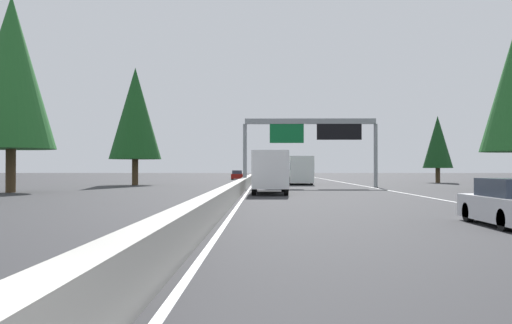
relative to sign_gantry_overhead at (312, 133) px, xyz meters
The scene contains 13 objects.
ground_plane 12.82m from the sign_gantry_overhead, 30.92° to the left, with size 320.00×320.00×0.00m, color #2D2D30.
median_barrier 31.09m from the sign_gantry_overhead, 11.89° to the left, with size 180.00×0.56×0.90m, color #9E9B93.
shoulder_stripe_right 21.44m from the sign_gantry_overhead, 15.28° to the right, with size 160.00×0.16×0.01m, color silver.
shoulder_stripe_median 21.52m from the sign_gantry_overhead, 16.07° to the left, with size 160.00×0.16×0.01m, color silver.
sign_gantry_overhead is the anchor object (origin of this frame).
sedan_near_right 36.26m from the sign_gantry_overhead, behind, with size 4.40×1.80×1.47m.
box_truck_near_center 14.61m from the sign_gantry_overhead, 163.03° to the left, with size 8.50×2.40×2.95m.
bus_mid_right 12.37m from the sign_gantry_overhead, ahead, with size 11.50×2.55×3.10m.
pickup_distant_a 56.09m from the sign_gantry_overhead, ahead, with size 5.60×2.00×1.86m.
oncoming_near 38.34m from the sign_gantry_overhead, 13.35° to the left, with size 4.40×1.80×1.47m.
conifer_right_mid 24.04m from the sign_gantry_overhead, 45.02° to the right, with size 3.65×3.65×8.30m.
conifer_left_near 26.35m from the sign_gantry_overhead, 117.12° to the left, with size 6.44×6.44×14.64m.
conifer_left_mid 19.85m from the sign_gantry_overhead, 68.84° to the left, with size 5.56×5.56×12.63m.
Camera 1 is at (-3.39, -1.49, 1.77)m, focal length 39.72 mm.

